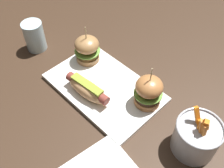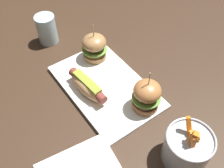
# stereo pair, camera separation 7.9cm
# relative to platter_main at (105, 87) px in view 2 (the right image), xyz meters

# --- Properties ---
(ground_plane) EXTENTS (3.00, 3.00, 0.00)m
(ground_plane) POSITION_rel_platter_main_xyz_m (0.00, 0.00, -0.01)
(ground_plane) COLOR #382619
(platter_main) EXTENTS (0.36, 0.23, 0.01)m
(platter_main) POSITION_rel_platter_main_xyz_m (0.00, 0.00, 0.00)
(platter_main) COLOR white
(platter_main) RESTS_ON ground
(hot_dog) EXTENTS (0.16, 0.07, 0.05)m
(hot_dog) POSITION_rel_platter_main_xyz_m (-0.01, -0.06, 0.03)
(hot_dog) COLOR #E0A66C
(hot_dog) RESTS_ON platter_main
(slider_left) EXTENTS (0.09, 0.09, 0.14)m
(slider_left) POSITION_rel_platter_main_xyz_m (-0.13, 0.05, 0.05)
(slider_left) COLOR #A27546
(slider_left) RESTS_ON platter_main
(slider_right) EXTENTS (0.09, 0.09, 0.14)m
(slider_right) POSITION_rel_platter_main_xyz_m (0.14, 0.05, 0.06)
(slider_right) COLOR #AF6F3D
(slider_right) RESTS_ON platter_main
(fries_bucket) EXTENTS (0.12, 0.12, 0.14)m
(fries_bucket) POSITION_rel_platter_main_xyz_m (0.32, 0.03, 0.05)
(fries_bucket) COLOR #A8AAB2
(fries_bucket) RESTS_ON ground
(water_glass) EXTENTS (0.07, 0.07, 0.11)m
(water_glass) POSITION_rel_platter_main_xyz_m (-0.32, -0.04, 0.05)
(water_glass) COLOR silver
(water_glass) RESTS_ON ground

